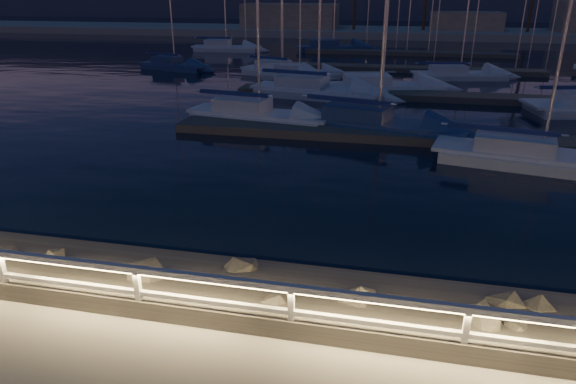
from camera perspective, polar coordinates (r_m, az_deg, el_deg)
name	(u,v)px	position (r m, az deg, el deg)	size (l,w,h in m)	color
ground	(402,350)	(9.65, 12.57, -16.79)	(400.00, 400.00, 0.00)	gray
harbor_water	(407,90)	(39.44, 13.06, 11.00)	(400.00, 440.00, 0.60)	black
guard_rail	(402,313)	(9.19, 12.53, -12.96)	(44.11, 0.12, 1.06)	silver
riprap	(74,274)	(12.92, -22.71, -8.40)	(40.99, 2.89, 1.40)	#5F5B51
floating_docks	(407,79)	(40.61, 13.13, 12.10)	(22.00, 36.00, 0.40)	#565047
far_shore	(408,30)	(81.86, 13.20, 17.12)	(160.00, 14.00, 5.20)	gray
sailboat_a	(256,114)	(27.08, -3.58, 8.64)	(7.84, 3.37, 13.01)	silver
sailboat_b	(374,123)	(25.44, 9.51, 7.54)	(8.72, 4.49, 14.32)	navy
sailboat_c	(535,155)	(22.46, 25.79, 3.70)	(8.45, 3.94, 13.85)	silver
sailboat_e	(281,71)	(42.34, -0.84, 13.34)	(7.36, 4.34, 12.21)	silver
sailboat_f	(315,90)	(33.85, 2.98, 11.29)	(8.99, 4.08, 14.81)	silver
sailboat_g	(379,86)	(35.85, 10.09, 11.52)	(8.76, 4.30, 14.34)	silver
sailboat_i	(173,65)	(46.92, -12.62, 13.62)	(6.76, 3.46, 11.16)	navy
sailboat_j	(297,73)	(41.48, 1.05, 13.11)	(6.89, 3.59, 11.32)	silver
sailboat_k	(457,74)	(42.93, 18.30, 12.36)	(7.63, 3.66, 12.48)	silver
sailboat_m	(225,47)	(60.37, -7.05, 15.68)	(7.76, 2.67, 13.11)	silver
sailboat_n	(331,47)	(60.29, 4.85, 15.75)	(8.57, 4.83, 14.11)	navy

